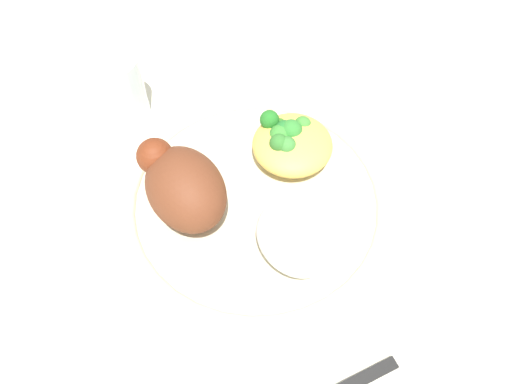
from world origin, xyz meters
TOP-DOWN VIEW (x-y plane):
  - ground_plane at (0.00, 0.00)m, footprint 2.00×2.00m
  - plate at (0.00, 0.00)m, footprint 0.29×0.29m
  - roasted_chicken at (0.03, 0.07)m, footprint 0.12×0.08m
  - rice_pile at (-0.07, 0.00)m, footprint 0.09×0.07m
  - mac_cheese_with_broccoli at (0.03, -0.07)m, footprint 0.09×0.09m
  - fork at (-0.18, 0.03)m, footprint 0.03×0.14m
  - water_glass at (0.21, 0.07)m, footprint 0.06×0.06m

SIDE VIEW (x-z plane):
  - ground_plane at x=0.00m, z-range 0.00..0.00m
  - fork at x=-0.18m, z-range 0.00..0.01m
  - plate at x=0.00m, z-range 0.00..0.02m
  - mac_cheese_with_broccoli at x=0.03m, z-range 0.02..0.06m
  - rice_pile at x=-0.07m, z-range 0.02..0.07m
  - water_glass at x=0.21m, z-range 0.00..0.09m
  - roasted_chicken at x=0.03m, z-range 0.02..0.10m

